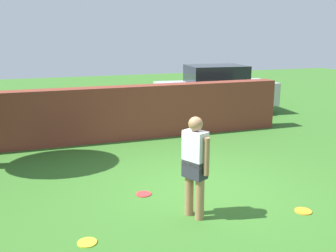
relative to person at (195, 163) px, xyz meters
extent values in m
plane|color=#336623|center=(0.52, 0.94, -0.90)|extent=(40.00, 40.00, 0.00)
cube|color=brown|center=(-0.98, 4.86, -0.17)|extent=(11.12, 0.50, 1.45)
cylinder|color=#9E704C|center=(0.05, -0.10, -0.47)|extent=(0.14, 0.14, 0.85)
cylinder|color=#9E704C|center=(-0.05, 0.10, -0.47)|extent=(0.14, 0.14, 0.85)
cube|color=#2D2D38|center=(0.00, 0.00, -0.10)|extent=(0.35, 0.42, 0.28)
cube|color=silver|center=(0.00, 0.00, 0.23)|extent=(0.35, 0.42, 0.55)
sphere|color=#9E704C|center=(0.00, 0.00, 0.61)|extent=(0.22, 0.22, 0.22)
cylinder|color=#9E704C|center=(0.10, -0.20, 0.15)|extent=(0.09, 0.09, 0.58)
cylinder|color=#9E704C|center=(-0.10, 0.20, 0.15)|extent=(0.09, 0.09, 0.58)
cube|color=#B7B7BC|center=(3.89, 7.18, -0.18)|extent=(4.33, 2.07, 0.80)
cube|color=#1E2328|center=(3.89, 7.18, 0.52)|extent=(2.13, 1.67, 0.60)
cylinder|color=black|center=(5.33, 7.91, -0.58)|extent=(0.66, 0.28, 0.64)
cylinder|color=black|center=(5.17, 6.21, -0.58)|extent=(0.66, 0.28, 0.64)
cylinder|color=black|center=(2.61, 8.15, -0.58)|extent=(0.66, 0.28, 0.64)
cylinder|color=black|center=(2.46, 6.46, -0.58)|extent=(0.66, 0.28, 0.64)
cylinder|color=orange|center=(1.75, -0.43, -0.89)|extent=(0.27, 0.27, 0.02)
cylinder|color=red|center=(-0.52, 1.08, -0.89)|extent=(0.27, 0.27, 0.02)
cylinder|color=yellow|center=(-1.71, -0.24, -0.89)|extent=(0.27, 0.27, 0.02)
camera|label=1|loc=(-2.22, -5.09, 1.93)|focal=40.82mm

